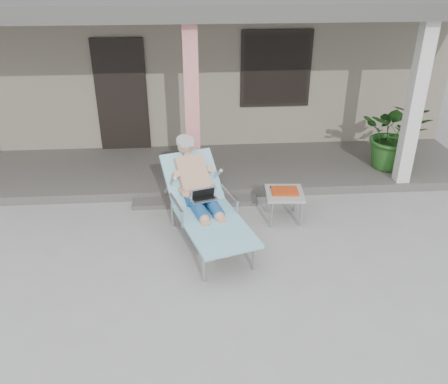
{
  "coord_description": "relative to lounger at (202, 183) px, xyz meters",
  "views": [
    {
      "loc": [
        -0.03,
        -4.85,
        3.7
      ],
      "look_at": [
        0.37,
        0.6,
        0.85
      ],
      "focal_mm": 38.0,
      "sensor_mm": 36.0,
      "label": 1
    }
  ],
  "objects": [
    {
      "name": "side_table",
      "position": [
        1.23,
        0.35,
        -0.41
      ],
      "size": [
        0.58,
        0.58,
        0.49
      ],
      "rotation": [
        0.0,
        0.0,
        -0.07
      ],
      "color": "#A7A6A2",
      "rests_on": "ground"
    },
    {
      "name": "porch_overhang",
      "position": [
        -0.1,
        2.02,
        1.96
      ],
      "size": [
        10.0,
        2.3,
        2.85
      ],
      "color": "silver",
      "rests_on": "porch_deck"
    },
    {
      "name": "house",
      "position": [
        -0.09,
        5.57,
        0.84
      ],
      "size": [
        10.4,
        5.4,
        3.3
      ],
      "color": "gray",
      "rests_on": "ground"
    },
    {
      "name": "porch_step",
      "position": [
        -0.1,
        0.93,
        -0.79
      ],
      "size": [
        2.0,
        0.3,
        0.07
      ],
      "primitive_type": "cube",
      "color": "#605B56",
      "rests_on": "ground"
    },
    {
      "name": "porch_deck",
      "position": [
        -0.1,
        2.08,
        -0.75
      ],
      "size": [
        10.0,
        2.0,
        0.15
      ],
      "primitive_type": "cube",
      "color": "#605B56",
      "rests_on": "ground"
    },
    {
      "name": "potted_palm",
      "position": [
        3.43,
        1.78,
        -0.05
      ],
      "size": [
        1.43,
        1.36,
        1.25
      ],
      "primitive_type": "imported",
      "rotation": [
        0.0,
        0.0,
        -0.44
      ],
      "color": "#26591E",
      "rests_on": "porch_deck"
    },
    {
      "name": "ground",
      "position": [
        -0.1,
        -0.92,
        -0.82
      ],
      "size": [
        60.0,
        60.0,
        0.0
      ],
      "primitive_type": "plane",
      "color": "#9E9E99",
      "rests_on": "ground"
    },
    {
      "name": "lounger",
      "position": [
        0.0,
        0.0,
        0.0
      ],
      "size": [
        1.32,
        2.13,
        1.34
      ],
      "rotation": [
        0.0,
        0.0,
        0.3
      ],
      "color": "#B7B7BC",
      "rests_on": "ground"
    }
  ]
}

